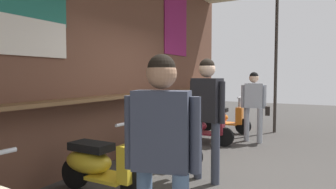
% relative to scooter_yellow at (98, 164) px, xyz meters
% --- Properties ---
extents(ground_plane, '(26.09, 26.09, 0.00)m').
position_rel_scooter_yellow_xyz_m(ground_plane, '(1.58, -1.08, -0.39)').
color(ground_plane, '#383533').
extents(market_stall_facade, '(9.32, 2.42, 3.97)m').
position_rel_scooter_yellow_xyz_m(market_stall_facade, '(1.58, 0.80, 1.79)').
color(market_stall_facade, brown).
rests_on(market_stall_facade, ground_plane).
extents(scooter_yellow, '(0.46, 1.40, 0.97)m').
position_rel_scooter_yellow_xyz_m(scooter_yellow, '(0.00, 0.00, 0.00)').
color(scooter_yellow, gold).
rests_on(scooter_yellow, ground_plane).
extents(scooter_green, '(0.46, 1.40, 0.97)m').
position_rel_scooter_yellow_xyz_m(scooter_green, '(1.54, 0.00, 0.00)').
color(scooter_green, '#237533').
rests_on(scooter_green, ground_plane).
extents(scooter_maroon, '(0.49, 1.40, 0.97)m').
position_rel_scooter_yellow_xyz_m(scooter_maroon, '(3.27, -0.00, 0.00)').
color(scooter_maroon, maroon).
rests_on(scooter_maroon, ground_plane).
extents(scooter_orange, '(0.49, 1.40, 0.97)m').
position_rel_scooter_yellow_xyz_m(scooter_orange, '(4.82, -0.00, 0.00)').
color(scooter_orange, orange).
rests_on(scooter_orange, ground_plane).
extents(shopper_with_handbag, '(0.34, 0.64, 1.59)m').
position_rel_scooter_yellow_xyz_m(shopper_with_handbag, '(4.03, -1.04, 0.57)').
color(shopper_with_handbag, '#999EA8').
rests_on(shopper_with_handbag, ground_plane).
extents(shopper_browsing, '(0.35, 0.69, 1.75)m').
position_rel_scooter_yellow_xyz_m(shopper_browsing, '(1.11, -1.01, 0.69)').
color(shopper_browsing, '#383D4C').
rests_on(shopper_browsing, ground_plane).
extents(shopper_passing, '(0.30, 0.55, 1.66)m').
position_rel_scooter_yellow_xyz_m(shopper_passing, '(-0.99, -1.49, 0.63)').
color(shopper_passing, slate).
rests_on(shopper_passing, ground_plane).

